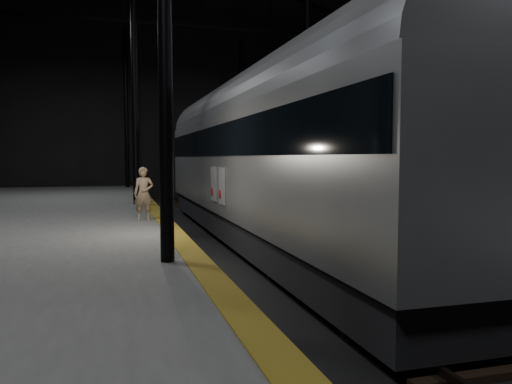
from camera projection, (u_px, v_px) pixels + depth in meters
name	position (u px, v px, depth m)	size (l,w,h in m)	color
ground	(287.00, 260.00, 14.27)	(44.00, 44.00, 0.00)	black
platform_right	(503.00, 232.00, 16.32)	(9.00, 43.80, 1.00)	#575754
tactile_strip	(172.00, 230.00, 13.30)	(0.50, 43.80, 0.01)	olive
track	(287.00, 258.00, 14.27)	(2.40, 43.00, 0.24)	#3F3328
train	(262.00, 150.00, 16.43)	(3.19, 21.33, 5.70)	#96999E
woman	(144.00, 194.00, 15.39)	(0.60, 0.39, 1.65)	tan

